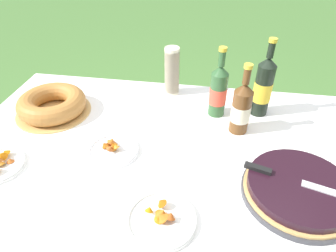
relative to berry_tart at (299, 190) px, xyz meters
name	(u,v)px	position (x,y,z in m)	size (l,w,h in m)	color
garden_table	(163,162)	(-0.48, 0.16, -0.10)	(1.65, 1.05, 0.75)	#A87A47
tablecloth	(163,151)	(-0.48, 0.16, -0.04)	(1.66, 1.06, 0.10)	white
berry_tart	(299,190)	(0.00, 0.00, 0.00)	(0.37, 0.37, 0.06)	#38383D
serving_knife	(292,179)	(-0.03, 0.01, 0.04)	(0.37, 0.13, 0.01)	silver
bundt_cake	(52,104)	(-1.02, 0.34, 0.02)	(0.34, 0.34, 0.09)	tan
cup_stack	(172,71)	(-0.51, 0.60, 0.09)	(0.07, 0.07, 0.24)	beige
cider_bottle_green	(218,91)	(-0.28, 0.44, 0.09)	(0.08, 0.08, 0.32)	#2D562D
cider_bottle_amber	(241,108)	(-0.18, 0.33, 0.08)	(0.08, 0.08, 0.30)	brown
juice_bottle_red	(263,87)	(-0.09, 0.48, 0.11)	(0.08, 0.08, 0.35)	black
snack_plate_left	(162,219)	(-0.42, -0.17, -0.02)	(0.22, 0.22, 0.06)	white
snack_plate_right	(113,149)	(-0.67, 0.12, -0.02)	(0.20, 0.20, 0.05)	white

